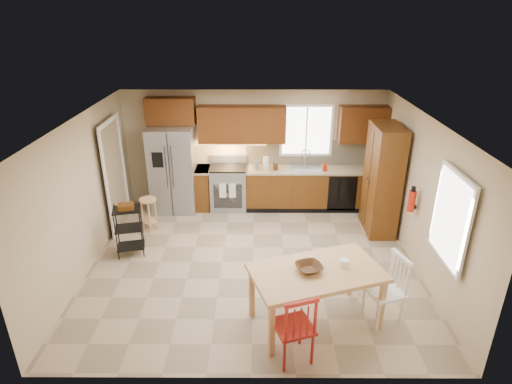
{
  "coord_description": "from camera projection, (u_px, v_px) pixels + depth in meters",
  "views": [
    {
      "loc": [
        0.07,
        -6.28,
        4.09
      ],
      "look_at": [
        0.05,
        0.4,
        1.15
      ],
      "focal_mm": 30.0,
      "sensor_mm": 36.0,
      "label": 1
    }
  ],
  "objects": [
    {
      "name": "undercab_glow",
      "position": [
        228.0,
        143.0,
        8.92
      ],
      "size": [
        1.6,
        0.3,
        0.01
      ],
      "primitive_type": "cube",
      "color": "#FFBF66",
      "rests_on": "wall_back"
    },
    {
      "name": "floor",
      "position": [
        253.0,
        262.0,
        7.39
      ],
      "size": [
        5.5,
        5.5,
        0.0
      ],
      "primitive_type": "plane",
      "color": "tan",
      "rests_on": "ground"
    },
    {
      "name": "upper_over_fridge",
      "position": [
        170.0,
        111.0,
        8.68
      ],
      "size": [
        1.0,
        0.35,
        0.55
      ],
      "primitive_type": "cube",
      "color": "#5E310F",
      "rests_on": "wall_back"
    },
    {
      "name": "canister_wood",
      "position": [
        276.0,
        167.0,
        8.94
      ],
      "size": [
        0.1,
        0.1,
        0.14
      ],
      "primitive_type": "cylinder",
      "color": "#492C13",
      "rests_on": "base_cabinet_run"
    },
    {
      "name": "utility_cart",
      "position": [
        129.0,
        231.0,
        7.47
      ],
      "size": [
        0.53,
        0.45,
        0.92
      ],
      "primitive_type": null,
      "rotation": [
        0.0,
        0.0,
        0.23
      ],
      "color": "black",
      "rests_on": "floor"
    },
    {
      "name": "base_cabinet_run",
      "position": [
        314.0,
        188.0,
        9.22
      ],
      "size": [
        2.92,
        0.6,
        0.9
      ],
      "primitive_type": "cube",
      "color": "#5B3010",
      "rests_on": "floor"
    },
    {
      "name": "ceiling",
      "position": [
        253.0,
        120.0,
        6.38
      ],
      "size": [
        5.5,
        5.0,
        0.02
      ],
      "primitive_type": "cube",
      "color": "silver",
      "rests_on": "ground"
    },
    {
      "name": "wall_front",
      "position": [
        251.0,
        292.0,
        4.6
      ],
      "size": [
        5.5,
        0.02,
        2.5
      ],
      "primitive_type": "cube",
      "color": "#CCB793",
      "rests_on": "ground"
    },
    {
      "name": "table_jar",
      "position": [
        344.0,
        264.0,
        5.75
      ],
      "size": [
        0.18,
        0.18,
        0.16
      ],
      "primitive_type": "cylinder",
      "rotation": [
        0.0,
        0.0,
        0.32
      ],
      "color": "white",
      "rests_on": "dining_table"
    },
    {
      "name": "dining_table",
      "position": [
        315.0,
        297.0,
        5.84
      ],
      "size": [
        1.94,
        1.46,
        0.84
      ],
      "primitive_type": null,
      "rotation": [
        0.0,
        0.0,
        0.32
      ],
      "color": "tan",
      "rests_on": "floor"
    },
    {
      "name": "wall_back",
      "position": [
        254.0,
        148.0,
        9.18
      ],
      "size": [
        5.5,
        0.02,
        2.5
      ],
      "primitive_type": "cube",
      "color": "#CCB793",
      "rests_on": "ground"
    },
    {
      "name": "base_cabinet_narrow",
      "position": [
        203.0,
        188.0,
        9.23
      ],
      "size": [
        0.3,
        0.6,
        0.9
      ],
      "primitive_type": "cube",
      "color": "#5B3010",
      "rests_on": "floor"
    },
    {
      "name": "window_right",
      "position": [
        451.0,
        218.0,
        5.75
      ],
      "size": [
        0.04,
        1.02,
        1.32
      ],
      "primitive_type": "cube",
      "color": "white",
      "rests_on": "wall_right"
    },
    {
      "name": "upper_right_block",
      "position": [
        363.0,
        124.0,
        8.78
      ],
      "size": [
        1.0,
        0.35,
        0.75
      ],
      "primitive_type": "cube",
      "color": "#5E310F",
      "rests_on": "wall_back"
    },
    {
      "name": "refrigerator",
      "position": [
        173.0,
        169.0,
        8.98
      ],
      "size": [
        0.92,
        0.75,
        1.82
      ],
      "primitive_type": "cube",
      "color": "gray",
      "rests_on": "floor"
    },
    {
      "name": "wall_right",
      "position": [
        424.0,
        197.0,
        6.88
      ],
      "size": [
        0.02,
        5.0,
        2.5
      ],
      "primitive_type": "cube",
      "color": "#CCB793",
      "rests_on": "ground"
    },
    {
      "name": "table_bowl",
      "position": [
        309.0,
        271.0,
        5.66
      ],
      "size": [
        0.44,
        0.44,
        0.09
      ],
      "primitive_type": "imported",
      "rotation": [
        0.0,
        0.0,
        0.32
      ],
      "color": "#492C13",
      "rests_on": "dining_table"
    },
    {
      "name": "window_back",
      "position": [
        306.0,
        131.0,
        8.99
      ],
      "size": [
        1.12,
        0.04,
        1.12
      ],
      "primitive_type": "cube",
      "color": "white",
      "rests_on": "wall_back"
    },
    {
      "name": "dishwasher",
      "position": [
        342.0,
        194.0,
        8.95
      ],
      "size": [
        0.6,
        0.02,
        0.78
      ],
      "primitive_type": "cube",
      "color": "black",
      "rests_on": "floor"
    },
    {
      "name": "sink",
      "position": [
        306.0,
        170.0,
        9.06
      ],
      "size": [
        0.62,
        0.46,
        0.16
      ],
      "primitive_type": "cube",
      "color": "gray",
      "rests_on": "base_cabinet_run"
    },
    {
      "name": "chair_white",
      "position": [
        384.0,
        290.0,
        5.84
      ],
      "size": [
        0.6,
        0.6,
        1.01
      ],
      "primitive_type": null,
      "rotation": [
        0.0,
        0.0,
        1.89
      ],
      "color": "white",
      "rests_on": "floor"
    },
    {
      "name": "range_stove",
      "position": [
        229.0,
        188.0,
        9.21
      ],
      "size": [
        0.76,
        0.63,
        0.92
      ],
      "primitive_type": "cube",
      "color": "gray",
      "rests_on": "floor"
    },
    {
      "name": "wall_left",
      "position": [
        83.0,
        196.0,
        6.9
      ],
      "size": [
        0.02,
        5.0,
        2.5
      ],
      "primitive_type": "cube",
      "color": "#CCB793",
      "rests_on": "ground"
    },
    {
      "name": "soap_bottle",
      "position": [
        325.0,
        166.0,
        8.91
      ],
      "size": [
        0.09,
        0.09,
        0.19
      ],
      "primitive_type": "imported",
      "color": "#B81D0C",
      "rests_on": "base_cabinet_run"
    },
    {
      "name": "canister_steel",
      "position": [
        256.0,
        165.0,
        8.96
      ],
      "size": [
        0.11,
        0.11,
        0.18
      ],
      "primitive_type": "cylinder",
      "color": "gray",
      "rests_on": "base_cabinet_run"
    },
    {
      "name": "upper_left_block",
      "position": [
        242.0,
        124.0,
        8.79
      ],
      "size": [
        1.8,
        0.35,
        0.75
      ],
      "primitive_type": "cube",
      "color": "#5E310F",
      "rests_on": "wall_back"
    },
    {
      "name": "backsplash",
      "position": [
        314.0,
        152.0,
        9.19
      ],
      "size": [
        2.92,
        0.03,
        0.55
      ],
      "primitive_type": "cube",
      "color": "#C5B994",
      "rests_on": "wall_back"
    },
    {
      "name": "paper_towel",
      "position": [
        266.0,
        163.0,
        8.94
      ],
      "size": [
        0.12,
        0.12,
        0.28
      ],
      "primitive_type": "cylinder",
      "color": "white",
      "rests_on": "base_cabinet_run"
    },
    {
      "name": "doorway",
      "position": [
        114.0,
        178.0,
        8.17
      ],
      "size": [
        0.04,
        0.95,
        2.1
      ],
      "primitive_type": "cube",
      "color": "#8C7A59",
      "rests_on": "wall_left"
    },
    {
      "name": "bar_stool",
      "position": [
        149.0,
        214.0,
        8.33
      ],
      "size": [
        0.38,
        0.38,
        0.67
      ],
      "primitive_type": null,
      "rotation": [
        0.0,
        0.0,
        -0.21
      ],
      "color": "tan",
      "rests_on": "floor"
    },
    {
      "name": "chair_red",
      "position": [
        293.0,
        325.0,
        5.21
      ],
      "size": [
        0.6,
        0.6,
        1.01
      ],
      "primitive_type": null,
      "rotation": [
        0.0,
        0.0,
        0.32
      ],
      "color": "#B2221B",
      "rests_on": "floor"
    },
    {
      "name": "fire_extinguisher",
      "position": [
        412.0,
        201.0,
        7.08
      ],
      "size": [
        0.12,
        0.12,
        0.36
      ],
      "primitive_type": "cylinder",
      "color": "#B81D0C",
      "rests_on": "wall_right"
    },
    {
      "name": "pantry",
      "position": [
        382.0,
        180.0,
        8.06
      ],
      "size": [
        0.5,
        0.95,
        2.1
      ],
      "primitive_type": "cube",
      "color": "#5B3010",
      "rests_on": "floor"
    }
  ]
}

